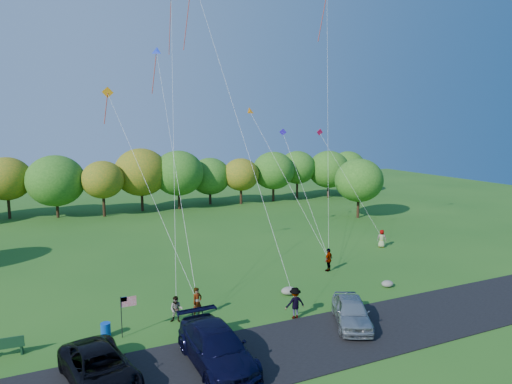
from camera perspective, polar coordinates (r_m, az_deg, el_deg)
ground at (r=28.72m, az=0.51°, el=-15.55°), size 140.00×140.00×0.00m
asphalt_lane at (r=25.51m, az=4.57°, el=-18.78°), size 44.00×6.00×0.06m
treeline at (r=61.53m, az=-13.46°, el=1.84°), size 75.80×27.53×8.52m
minivan_dark at (r=23.06m, az=-18.98°, el=-20.09°), size 3.59×6.06×1.58m
minivan_navy at (r=23.46m, az=-4.93°, el=-18.77°), size 2.72×6.37×1.83m
minivan_silver at (r=28.06m, az=11.84°, el=-14.40°), size 3.83×5.11×1.62m
flyer_a at (r=28.79m, az=-7.36°, el=-13.53°), size 0.81×0.68×1.88m
flyer_b at (r=28.38m, az=-9.93°, el=-14.24°), size 0.97×0.90×1.59m
flyer_c at (r=28.53m, az=4.89°, el=-13.65°), size 1.28×0.79×1.93m
flyer_d at (r=37.34m, az=9.07°, el=-8.36°), size 1.18×0.93×1.87m
flyer_e at (r=45.39m, az=15.44°, el=-5.62°), size 0.96×0.98×1.71m
park_bench at (r=27.46m, az=-29.01°, el=-16.56°), size 1.91×0.53×1.05m
trash_barrel at (r=27.66m, az=-18.28°, el=-16.07°), size 0.54×0.54×0.81m
flag_assembly at (r=26.85m, az=-15.98°, el=-13.63°), size 0.87×0.56×2.34m
boulder_near at (r=32.35m, az=4.10°, el=-12.22°), size 1.07×0.84×0.53m
boulder_far at (r=35.02m, az=16.11°, el=-10.96°), size 0.89×0.74×0.46m
kites_aloft at (r=41.08m, az=-4.52°, el=19.88°), size 19.58×8.73×13.57m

